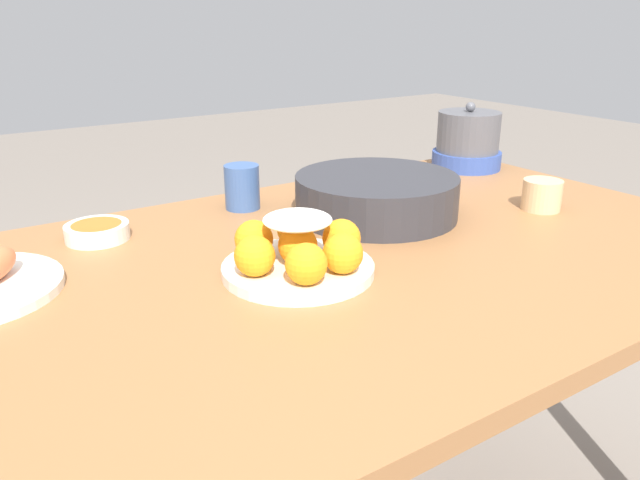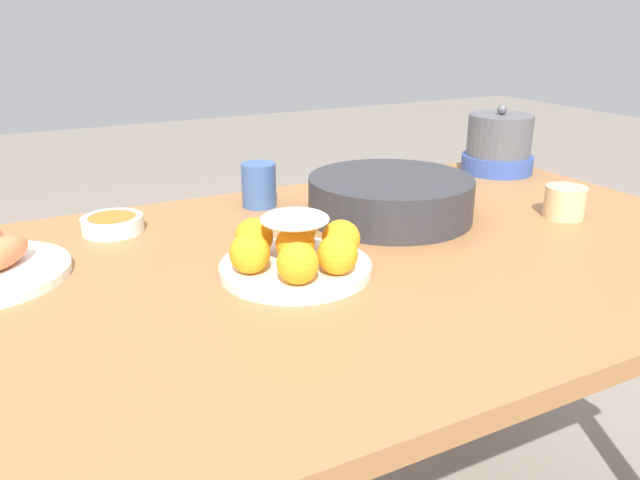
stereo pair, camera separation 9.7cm
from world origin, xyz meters
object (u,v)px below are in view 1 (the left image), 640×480
serving_bowl (376,194)px  cup_far (242,187)px  cup_near (542,195)px  warming_pot (468,141)px  sauce_bowl (97,231)px  dining_table (340,309)px  cake_plate (298,251)px

serving_bowl → cup_far: bearing=135.8°
serving_bowl → cup_near: serving_bowl is taller
cup_near → cup_far: cup_far is taller
serving_bowl → warming_pot: 0.47m
serving_bowl → cup_far: 0.27m
sauce_bowl → dining_table: bearing=-43.4°
cup_near → cake_plate: bearing=-179.2°
warming_pot → sauce_bowl: bearing=-178.8°
sauce_bowl → cup_near: size_ratio=1.42×
sauce_bowl → cup_near: (0.79, -0.31, 0.01)m
dining_table → cup_near: 0.49m
cup_near → dining_table: bearing=177.4°
sauce_bowl → cup_near: 0.85m
sauce_bowl → serving_bowl: bearing=-18.6°
sauce_bowl → cup_far: (0.29, 0.02, 0.03)m
sauce_bowl → cup_far: size_ratio=1.23×
warming_pot → serving_bowl: bearing=-157.3°
sauce_bowl → warming_pot: warming_pot is taller
cake_plate → cup_near: 0.58m
dining_table → cup_near: size_ratio=19.00×
cake_plate → cup_near: cake_plate is taller
cake_plate → cup_far: cake_plate is taller
serving_bowl → sauce_bowl: bearing=161.4°
serving_bowl → cup_near: (0.30, -0.15, -0.01)m
cup_near → warming_pot: (0.14, 0.33, 0.04)m
serving_bowl → sauce_bowl: 0.51m
cake_plate → cup_far: (0.08, 0.35, 0.01)m
sauce_bowl → cup_far: 0.30m
cake_plate → cup_far: size_ratio=2.61×
cup_near → serving_bowl: bearing=153.3°
sauce_bowl → cup_near: cup_near is taller
dining_table → cake_plate: bearing=-163.0°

